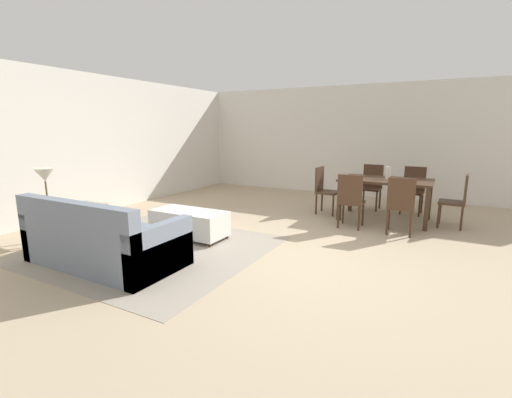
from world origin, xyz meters
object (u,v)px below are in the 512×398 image
object	(u,v)px
couch	(103,242)
dining_chair_far_right	(413,187)
dining_chair_far_left	(372,184)
vase_centerpiece	(388,173)
ottoman_table	(189,222)
side_table	(49,214)
dining_chair_near_right	(401,203)
dining_table	(386,184)
dining_chair_head_east	(458,198)
dining_chair_head_west	(324,187)
dining_chair_near_left	(351,198)
table_lamp	(45,177)

from	to	relation	value
couch	dining_chair_far_right	world-z (taller)	dining_chair_far_right
dining_chair_far_left	vase_centerpiece	world-z (taller)	vase_centerpiece
ottoman_table	side_table	xyz separation A→B (m)	(-1.52, -1.23, 0.22)
dining_chair_near_right	dining_chair_far_left	distance (m)	1.89
dining_table	dining_chair_near_right	distance (m)	0.95
dining_table	vase_centerpiece	bearing A→B (deg)	-14.26
side_table	dining_chair_head_east	xyz separation A→B (m)	(5.14, 3.81, 0.06)
side_table	dining_chair_head_west	size ratio (longest dim) A/B	0.64
couch	side_table	world-z (taller)	couch
ottoman_table	dining_chair_near_left	world-z (taller)	dining_chair_near_left
dining_chair_far_left	dining_chair_far_right	distance (m)	0.81
dining_chair_far_left	couch	bearing A→B (deg)	-115.63
dining_chair_far_left	dining_chair_head_east	bearing A→B (deg)	-28.48
vase_centerpiece	dining_chair_far_right	bearing A→B (deg)	65.52
table_lamp	vase_centerpiece	bearing A→B (deg)	43.48
couch	dining_chair_near_left	xyz separation A→B (m)	(2.28, 3.07, 0.23)
dining_chair_near_left	dining_chair_head_east	distance (m)	1.80
dining_chair_far_left	dining_table	bearing A→B (deg)	-65.05
couch	vase_centerpiece	bearing A→B (deg)	55.23
table_lamp	dining_chair_head_west	distance (m)	4.75
couch	ottoman_table	size ratio (longest dim) A/B	1.67
couch	dining_chair_head_west	xyz separation A→B (m)	(1.55, 3.91, 0.23)
dining_chair_near_right	dining_chair_far_right	xyz separation A→B (m)	(0.04, 1.70, 0.00)
dining_chair_near_right	dining_chair_head_east	distance (m)	1.19
side_table	dining_chair_far_right	distance (m)	6.37
dining_chair_head_east	vase_centerpiece	distance (m)	1.19
dining_chair_head_west	dining_chair_near_left	bearing A→B (deg)	-48.95
couch	ottoman_table	xyz separation A→B (m)	(0.25, 1.36, -0.04)
table_lamp	dining_chair_far_left	distance (m)	5.89
side_table	dining_chair_head_east	bearing A→B (deg)	36.60
side_table	dining_chair_near_left	size ratio (longest dim) A/B	0.64
dining_table	dining_chair_far_right	size ratio (longest dim) A/B	1.70
dining_chair_near_right	vase_centerpiece	distance (m)	0.99
side_table	dining_chair_far_left	distance (m)	5.87
side_table	dining_chair_head_west	distance (m)	4.72
dining_chair_head_west	table_lamp	bearing A→B (deg)	-126.78
couch	dining_chair_head_west	distance (m)	4.22
table_lamp	vase_centerpiece	size ratio (longest dim) A/B	2.29
dining_chair_near_right	couch	bearing A→B (deg)	-135.06
couch	table_lamp	distance (m)	1.47
table_lamp	dining_chair_head_east	xyz separation A→B (m)	(5.14, 3.81, -0.48)
side_table	dining_chair_near_right	xyz separation A→B (m)	(4.34, 2.93, 0.06)
ottoman_table	side_table	bearing A→B (deg)	-141.02
dining_chair_near_left	dining_chair_head_east	xyz separation A→B (m)	(1.58, 0.87, 0.00)
table_lamp	dining_chair_head_west	size ratio (longest dim) A/B	0.57
ottoman_table	dining_chair_head_east	bearing A→B (deg)	35.55
side_table	dining_chair_near_left	bearing A→B (deg)	39.55
couch	ottoman_table	world-z (taller)	couch
side_table	dining_chair_head_east	size ratio (longest dim) A/B	0.64
dining_chair_head_east	ottoman_table	bearing A→B (deg)	-144.45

